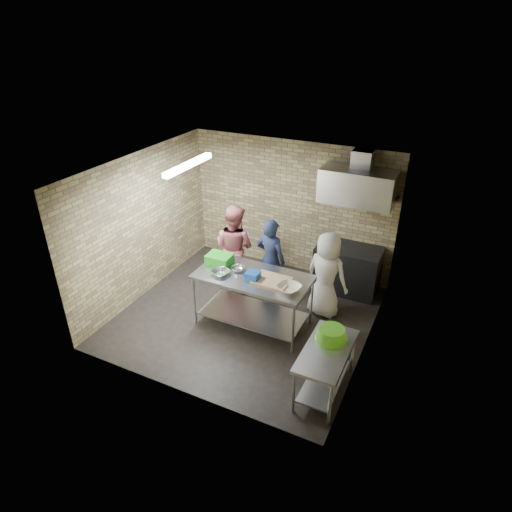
{
  "coord_description": "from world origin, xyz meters",
  "views": [
    {
      "loc": [
        2.95,
        -5.68,
        4.73
      ],
      "look_at": [
        0.1,
        0.2,
        1.15
      ],
      "focal_mm": 30.91,
      "sensor_mm": 36.0,
      "label": 1
    }
  ],
  "objects_px": {
    "bottle_green": "(385,191)",
    "woman_pink": "(234,247)",
    "side_counter": "(325,370)",
    "green_basin": "(332,334)",
    "green_crate": "(220,259)",
    "blue_tub": "(253,276)",
    "stove": "(347,269)",
    "bottle_red": "(363,187)",
    "man_navy": "(271,260)",
    "prep_table": "(253,300)",
    "woman_white": "(326,275)"
  },
  "relations": [
    {
      "from": "bottle_green",
      "to": "woman_pink",
      "type": "distance_m",
      "value": 2.92
    },
    {
      "from": "side_counter",
      "to": "green_basin",
      "type": "xyz_separation_m",
      "value": [
        -0.02,
        0.25,
        0.46
      ]
    },
    {
      "from": "side_counter",
      "to": "bottle_green",
      "type": "distance_m",
      "value": 3.41
    },
    {
      "from": "green_crate",
      "to": "blue_tub",
      "type": "height_order",
      "value": "green_crate"
    },
    {
      "from": "green_basin",
      "to": "woman_pink",
      "type": "xyz_separation_m",
      "value": [
        -2.44,
        1.67,
        0.02
      ]
    },
    {
      "from": "stove",
      "to": "bottle_red",
      "type": "relative_size",
      "value": 6.67
    },
    {
      "from": "green_crate",
      "to": "man_navy",
      "type": "distance_m",
      "value": 1.01
    },
    {
      "from": "prep_table",
      "to": "green_basin",
      "type": "relative_size",
      "value": 4.14
    },
    {
      "from": "stove",
      "to": "green_crate",
      "type": "height_order",
      "value": "green_crate"
    },
    {
      "from": "stove",
      "to": "blue_tub",
      "type": "xyz_separation_m",
      "value": [
        -1.11,
        -1.86,
        0.57
      ]
    },
    {
      "from": "side_counter",
      "to": "bottle_green",
      "type": "xyz_separation_m",
      "value": [
        0.0,
        2.99,
        1.64
      ]
    },
    {
      "from": "bottle_green",
      "to": "green_basin",
      "type": "bearing_deg",
      "value": -90.42
    },
    {
      "from": "green_crate",
      "to": "bottle_green",
      "type": "xyz_separation_m",
      "value": [
        2.31,
        1.88,
        0.98
      ]
    },
    {
      "from": "bottle_green",
      "to": "woman_pink",
      "type": "bearing_deg",
      "value": -156.48
    },
    {
      "from": "stove",
      "to": "bottle_green",
      "type": "height_order",
      "value": "bottle_green"
    },
    {
      "from": "man_navy",
      "to": "side_counter",
      "type": "bearing_deg",
      "value": 139.53
    },
    {
      "from": "side_counter",
      "to": "green_basin",
      "type": "relative_size",
      "value": 2.61
    },
    {
      "from": "bottle_green",
      "to": "woman_white",
      "type": "bearing_deg",
      "value": -116.75
    },
    {
      "from": "green_basin",
      "to": "bottle_green",
      "type": "bearing_deg",
      "value": 89.58
    },
    {
      "from": "stove",
      "to": "green_crate",
      "type": "relative_size",
      "value": 2.83
    },
    {
      "from": "green_crate",
      "to": "prep_table",
      "type": "bearing_deg",
      "value": -9.73
    },
    {
      "from": "man_navy",
      "to": "green_basin",
      "type": "bearing_deg",
      "value": 143.34
    },
    {
      "from": "side_counter",
      "to": "bottle_red",
      "type": "relative_size",
      "value": 6.67
    },
    {
      "from": "prep_table",
      "to": "man_navy",
      "type": "height_order",
      "value": "man_navy"
    },
    {
      "from": "prep_table",
      "to": "green_crate",
      "type": "bearing_deg",
      "value": 170.27
    },
    {
      "from": "bottle_red",
      "to": "woman_white",
      "type": "bearing_deg",
      "value": -99.37
    },
    {
      "from": "bottle_red",
      "to": "man_navy",
      "type": "height_order",
      "value": "bottle_red"
    },
    {
      "from": "side_counter",
      "to": "green_basin",
      "type": "bearing_deg",
      "value": 94.57
    },
    {
      "from": "bottle_green",
      "to": "woman_white",
      "type": "distance_m",
      "value": 1.8
    },
    {
      "from": "bottle_green",
      "to": "woman_white",
      "type": "relative_size",
      "value": 0.1
    },
    {
      "from": "stove",
      "to": "green_crate",
      "type": "bearing_deg",
      "value": -138.47
    },
    {
      "from": "prep_table",
      "to": "woman_white",
      "type": "relative_size",
      "value": 1.21
    },
    {
      "from": "bottle_red",
      "to": "woman_pink",
      "type": "relative_size",
      "value": 0.11
    },
    {
      "from": "prep_table",
      "to": "blue_tub",
      "type": "relative_size",
      "value": 9.0
    },
    {
      "from": "bottle_red",
      "to": "green_basin",
      "type": "bearing_deg",
      "value": -82.1
    },
    {
      "from": "bottle_red",
      "to": "green_crate",
      "type": "bearing_deg",
      "value": -135.34
    },
    {
      "from": "side_counter",
      "to": "green_crate",
      "type": "distance_m",
      "value": 2.64
    },
    {
      "from": "stove",
      "to": "bottle_red",
      "type": "distance_m",
      "value": 1.6
    },
    {
      "from": "man_navy",
      "to": "woman_white",
      "type": "xyz_separation_m",
      "value": [
        1.08,
        -0.04,
        -0.02
      ]
    },
    {
      "from": "green_basin",
      "to": "man_navy",
      "type": "distance_m",
      "value": 2.3
    },
    {
      "from": "prep_table",
      "to": "bottle_green",
      "type": "xyz_separation_m",
      "value": [
        1.61,
        2.0,
        1.54
      ]
    },
    {
      "from": "side_counter",
      "to": "bottle_green",
      "type": "bearing_deg",
      "value": 90.0
    },
    {
      "from": "green_crate",
      "to": "green_basin",
      "type": "relative_size",
      "value": 0.92
    },
    {
      "from": "blue_tub",
      "to": "woman_pink",
      "type": "bearing_deg",
      "value": 131.07
    },
    {
      "from": "green_crate",
      "to": "blue_tub",
      "type": "distance_m",
      "value": 0.78
    },
    {
      "from": "side_counter",
      "to": "green_basin",
      "type": "distance_m",
      "value": 0.52
    },
    {
      "from": "side_counter",
      "to": "man_navy",
      "type": "height_order",
      "value": "man_navy"
    },
    {
      "from": "bottle_red",
      "to": "woman_pink",
      "type": "height_order",
      "value": "bottle_red"
    },
    {
      "from": "side_counter",
      "to": "bottle_red",
      "type": "xyz_separation_m",
      "value": [
        -0.4,
        2.99,
        1.65
      ]
    },
    {
      "from": "side_counter",
      "to": "woman_white",
      "type": "distance_m",
      "value": 1.95
    }
  ]
}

